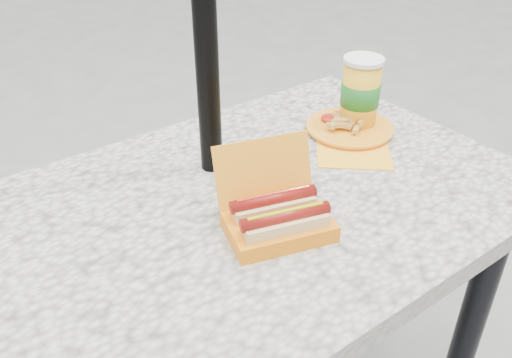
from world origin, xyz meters
TOP-DOWN VIEW (x-y plane):
  - picnic_table at (0.00, 0.00)m, footprint 1.20×0.80m
  - umbrella_pole at (0.00, 0.16)m, footprint 0.05×0.05m
  - hotdog_box at (-0.03, -0.12)m, footprint 0.24×0.22m
  - fries_plate at (0.37, 0.09)m, footprint 0.30×0.31m
  - soda_cup at (0.41, 0.10)m, footprint 0.10×0.10m

SIDE VIEW (x-z plane):
  - picnic_table at x=0.00m, z-range 0.27..1.02m
  - fries_plate at x=0.37m, z-range 0.74..0.79m
  - hotdog_box at x=-0.03m, z-range 0.71..0.87m
  - soda_cup at x=0.41m, z-range 0.75..0.94m
  - umbrella_pole at x=0.00m, z-range 0.00..2.20m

